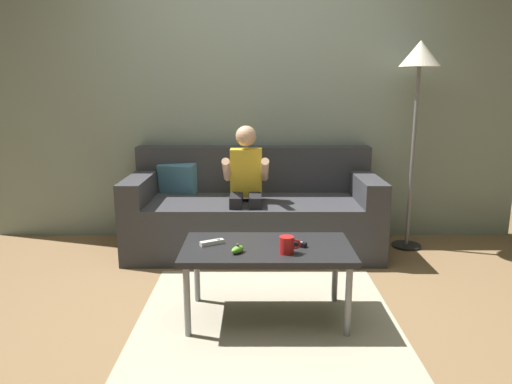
% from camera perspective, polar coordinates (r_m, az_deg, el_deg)
% --- Properties ---
extents(ground_plane, '(9.30, 9.30, 0.00)m').
position_cam_1_polar(ground_plane, '(2.84, -0.32, -14.95)').
color(ground_plane, olive).
extents(wall_back, '(4.65, 0.05, 2.50)m').
position_cam_1_polar(wall_back, '(4.11, -0.16, 11.68)').
color(wall_back, gray).
rests_on(wall_back, ground).
extents(couch, '(1.99, 0.80, 0.82)m').
position_cam_1_polar(couch, '(3.85, -0.32, -2.71)').
color(couch, '#38383D').
rests_on(couch, ground).
extents(person_seated_on_couch, '(0.35, 0.43, 1.03)m').
position_cam_1_polar(person_seated_on_couch, '(3.61, -1.10, 0.97)').
color(person_seated_on_couch, black).
rests_on(person_seated_on_couch, ground).
extents(coffee_table, '(0.96, 0.53, 0.44)m').
position_cam_1_polar(coffee_table, '(2.68, 1.48, -7.46)').
color(coffee_table, '#232326').
rests_on(coffee_table, ground).
extents(area_rug, '(1.49, 1.39, 0.01)m').
position_cam_1_polar(area_rug, '(2.83, 1.43, -14.91)').
color(area_rug, '#BCB299').
rests_on(area_rug, ground).
extents(game_remote_white_near_edge, '(0.14, 0.10, 0.03)m').
position_cam_1_polar(game_remote_white_near_edge, '(2.70, -5.23, -6.13)').
color(game_remote_white_near_edge, white).
rests_on(game_remote_white_near_edge, coffee_table).
extents(nunchuk_lime, '(0.09, 0.10, 0.05)m').
position_cam_1_polar(nunchuk_lime, '(2.55, -2.12, -7.00)').
color(nunchuk_lime, '#72C638').
rests_on(nunchuk_lime, coffee_table).
extents(game_remote_black_far_corner, '(0.14, 0.11, 0.03)m').
position_cam_1_polar(game_remote_black_far_corner, '(2.68, 4.90, -6.25)').
color(game_remote_black_far_corner, black).
rests_on(game_remote_black_far_corner, coffee_table).
extents(coffee_mug, '(0.12, 0.08, 0.10)m').
position_cam_1_polar(coffee_mug, '(2.54, 3.94, -6.45)').
color(coffee_mug, red).
rests_on(coffee_mug, coffee_table).
extents(floor_lamp, '(0.32, 0.32, 1.67)m').
position_cam_1_polar(floor_lamp, '(3.98, 19.38, 13.81)').
color(floor_lamp, black).
rests_on(floor_lamp, ground).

